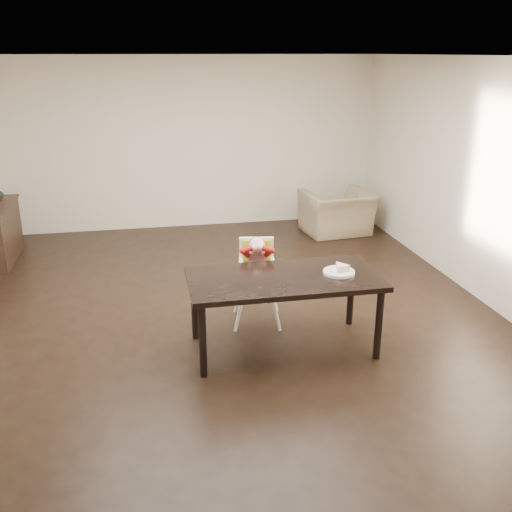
{
  "coord_description": "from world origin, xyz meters",
  "views": [
    {
      "loc": [
        -0.77,
        -5.67,
        2.74
      ],
      "look_at": [
        0.29,
        -0.36,
        0.79
      ],
      "focal_mm": 40.0,
      "sensor_mm": 36.0,
      "label": 1
    }
  ],
  "objects": [
    {
      "name": "armchair",
      "position": [
        2.2,
        2.62,
        0.45
      ],
      "size": [
        1.09,
        0.78,
        0.9
      ],
      "primitive_type": "imported",
      "rotation": [
        0.0,
        0.0,
        3.25
      ],
      "color": "#968360",
      "rests_on": "ground"
    },
    {
      "name": "high_chair",
      "position": [
        0.33,
        -0.21,
        0.67
      ],
      "size": [
        0.46,
        0.46,
        0.95
      ],
      "rotation": [
        0.0,
        0.0,
        -0.16
      ],
      "color": "white",
      "rests_on": "ground"
    },
    {
      "name": "room_walls",
      "position": [
        0.0,
        0.0,
        1.86
      ],
      "size": [
        6.02,
        7.02,
        2.71
      ],
      "color": "beige",
      "rests_on": "ground"
    },
    {
      "name": "ground",
      "position": [
        0.0,
        0.0,
        0.0
      ],
      "size": [
        7.0,
        7.0,
        0.0
      ],
      "primitive_type": "plane",
      "color": "black",
      "rests_on": "ground"
    },
    {
      "name": "plate",
      "position": [
        1.0,
        -0.88,
        0.78
      ],
      "size": [
        0.36,
        0.36,
        0.09
      ],
      "rotation": [
        0.0,
        0.0,
        -0.21
      ],
      "color": "white",
      "rests_on": "dining_table"
    },
    {
      "name": "dining_table",
      "position": [
        0.46,
        -0.86,
        0.67
      ],
      "size": [
        1.8,
        0.9,
        0.75
      ],
      "color": "black",
      "rests_on": "ground"
    }
  ]
}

